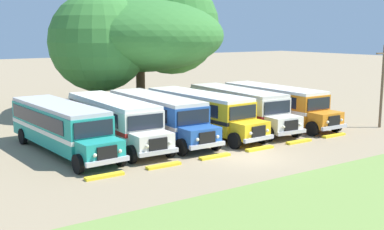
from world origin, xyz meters
TOP-DOWN VIEW (x-y plane):
  - ground_plane at (0.00, 0.00)m, footprint 220.00×220.00m
  - foreground_grass_strip at (0.00, -7.81)m, footprint 80.00×8.05m
  - parked_bus_slot_0 at (-8.32, 7.30)m, footprint 3.26×10.93m
  - parked_bus_slot_1 at (-4.82, 7.49)m, footprint 2.83×10.86m
  - parked_bus_slot_2 at (-1.75, 7.33)m, footprint 2.75×10.85m
  - parked_bus_slot_3 at (1.51, 7.01)m, footprint 3.16×10.90m
  - parked_bus_slot_4 at (5.12, 7.25)m, footprint 3.16×10.90m
  - parked_bus_slot_5 at (8.50, 6.84)m, footprint 2.74×10.85m
  - curb_wheelstop_0 at (-8.38, 1.01)m, footprint 2.00×0.36m
  - curb_wheelstop_1 at (-5.03, 1.01)m, footprint 2.00×0.36m
  - curb_wheelstop_2 at (-1.68, 1.01)m, footprint 2.00×0.36m
  - curb_wheelstop_3 at (1.68, 1.01)m, footprint 2.00×0.36m
  - curb_wheelstop_4 at (5.03, 1.01)m, footprint 2.00×0.36m
  - curb_wheelstop_5 at (8.38, 1.01)m, footprint 2.00×0.36m
  - broad_shade_tree at (3.19, 19.33)m, footprint 17.66×16.05m
  - utility_pole at (13.75, 1.24)m, footprint 1.80×0.20m

SIDE VIEW (x-z plane):
  - ground_plane at x=0.00m, z-range 0.00..0.00m
  - foreground_grass_strip at x=0.00m, z-range 0.00..0.01m
  - curb_wheelstop_0 at x=-8.38m, z-range 0.00..0.15m
  - curb_wheelstop_1 at x=-5.03m, z-range 0.00..0.15m
  - curb_wheelstop_2 at x=-1.68m, z-range 0.00..0.15m
  - curb_wheelstop_3 at x=1.68m, z-range 0.00..0.15m
  - curb_wheelstop_4 at x=5.03m, z-range 0.00..0.15m
  - curb_wheelstop_5 at x=8.38m, z-range 0.00..0.15m
  - parked_bus_slot_0 at x=-8.32m, z-range 0.17..2.99m
  - parked_bus_slot_1 at x=-4.82m, z-range 0.17..2.99m
  - parked_bus_slot_2 at x=-1.75m, z-range 0.17..2.99m
  - parked_bus_slot_3 at x=1.51m, z-range 0.17..2.99m
  - parked_bus_slot_4 at x=5.12m, z-range 0.17..2.99m
  - parked_bus_slot_5 at x=8.50m, z-range 0.17..2.99m
  - utility_pole at x=13.75m, z-range 0.23..6.31m
  - broad_shade_tree at x=3.19m, z-range 0.78..12.89m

